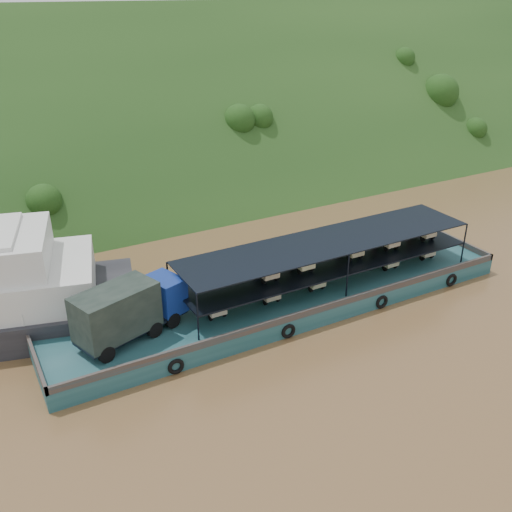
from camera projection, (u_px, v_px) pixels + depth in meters
ground at (299, 305)px, 42.14m from camera, size 160.00×160.00×0.00m
hillside at (141, 176)px, 70.55m from camera, size 140.00×39.60×39.60m
cargo_barge at (271, 297)px, 40.72m from camera, size 35.00×7.18×4.90m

